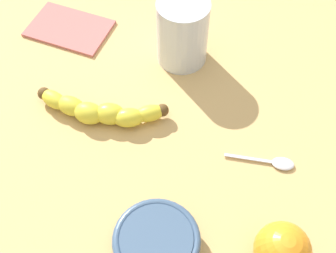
{
  "coord_description": "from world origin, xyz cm",
  "views": [
    {
      "loc": [
        -11.8,
        40.66,
        65.52
      ],
      "look_at": [
        -1.74,
        0.23,
        5.0
      ],
      "focal_mm": 47.86,
      "sensor_mm": 36.0,
      "label": 1
    }
  ],
  "objects_px": {
    "banana": "(100,111)",
    "ceramic_bowl": "(157,242)",
    "orange_fruit": "(282,250)",
    "teaspoon": "(279,163)",
    "smoothie_glass": "(183,34)"
  },
  "relations": [
    {
      "from": "ceramic_bowl",
      "to": "orange_fruit",
      "type": "relative_size",
      "value": 1.59
    },
    {
      "from": "banana",
      "to": "teaspoon",
      "type": "relative_size",
      "value": 2.06
    },
    {
      "from": "banana",
      "to": "orange_fruit",
      "type": "xyz_separation_m",
      "value": [
        -0.32,
        0.17,
        0.02
      ]
    },
    {
      "from": "banana",
      "to": "teaspoon",
      "type": "xyz_separation_m",
      "value": [
        -0.31,
        0.02,
        -0.01
      ]
    },
    {
      "from": "smoothie_glass",
      "to": "teaspoon",
      "type": "height_order",
      "value": "smoothie_glass"
    },
    {
      "from": "banana",
      "to": "ceramic_bowl",
      "type": "relative_size",
      "value": 1.88
    },
    {
      "from": "ceramic_bowl",
      "to": "orange_fruit",
      "type": "distance_m",
      "value": 0.17
    },
    {
      "from": "ceramic_bowl",
      "to": "teaspoon",
      "type": "distance_m",
      "value": 0.24
    },
    {
      "from": "smoothie_glass",
      "to": "orange_fruit",
      "type": "bearing_deg",
      "value": 121.84
    },
    {
      "from": "ceramic_bowl",
      "to": "orange_fruit",
      "type": "xyz_separation_m",
      "value": [
        -0.17,
        -0.02,
        0.02
      ]
    },
    {
      "from": "smoothie_glass",
      "to": "ceramic_bowl",
      "type": "bearing_deg",
      "value": 97.3
    },
    {
      "from": "smoothie_glass",
      "to": "orange_fruit",
      "type": "xyz_separation_m",
      "value": [
        -0.22,
        0.35,
        -0.02
      ]
    },
    {
      "from": "banana",
      "to": "teaspoon",
      "type": "distance_m",
      "value": 0.31
    },
    {
      "from": "orange_fruit",
      "to": "ceramic_bowl",
      "type": "bearing_deg",
      "value": 8.12
    },
    {
      "from": "orange_fruit",
      "to": "teaspoon",
      "type": "bearing_deg",
      "value": -84.8
    }
  ]
}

